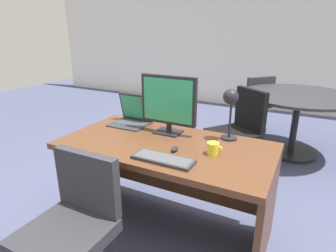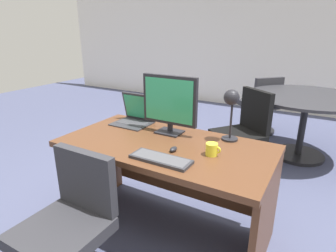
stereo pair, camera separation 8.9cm
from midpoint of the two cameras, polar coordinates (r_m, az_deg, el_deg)
ground at (r=3.60m, az=12.52°, el=-6.14°), size 12.00×12.00×0.00m
back_wall at (r=5.77m, az=21.87°, el=16.75°), size 10.00×0.10×2.80m
desk at (r=2.16m, az=1.25°, el=-8.08°), size 1.52×0.79×0.73m
monitor at (r=2.16m, az=1.49°, el=4.84°), size 0.46×0.16×0.45m
laptop at (r=2.47m, az=-5.53°, el=2.44°), size 0.31×0.27×0.25m
keyboard at (r=1.77m, az=-0.04°, el=-6.70°), size 0.40×0.14×0.02m
mouse at (r=1.90m, az=2.44°, el=-4.72°), size 0.04×0.07×0.03m
desk_lamp at (r=2.05m, az=13.89°, el=4.29°), size 0.12×0.15×0.38m
coffee_mug at (r=1.86m, az=10.23°, el=-4.68°), size 0.10×0.08×0.08m
office_chair at (r=1.87m, az=-17.87°, el=-20.60°), size 0.56×0.56×0.84m
meeting_table at (r=3.73m, az=26.57°, el=2.75°), size 1.34×1.34×0.77m
meeting_chair_near at (r=3.19m, az=15.43°, el=-2.64°), size 0.65×0.65×0.90m
meeting_chair_far at (r=4.46m, az=18.58°, el=3.17°), size 0.66×0.65×0.86m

